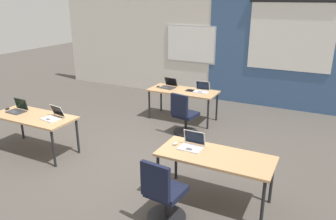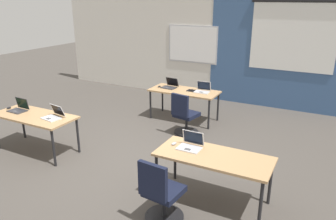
{
  "view_description": "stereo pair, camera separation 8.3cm",
  "coord_description": "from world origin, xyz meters",
  "px_view_note": "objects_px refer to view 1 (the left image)",
  "views": [
    {
      "loc": [
        2.99,
        -4.52,
        2.8
      ],
      "look_at": [
        0.48,
        0.47,
        0.85
      ],
      "focal_mm": 35.07,
      "sensor_mm": 36.0,
      "label": 1
    },
    {
      "loc": [
        3.07,
        -4.48,
        2.8
      ],
      "look_at": [
        0.48,
        0.47,
        0.85
      ],
      "focal_mm": 35.07,
      "sensor_mm": 36.0,
      "label": 2
    }
  ],
  "objects_px": {
    "laptop_near_left_inner": "(53,116)",
    "laptop_far_left": "(169,86)",
    "laptop_near_left_end": "(18,109)",
    "chair_near_right_inner": "(163,196)",
    "chair_far_right": "(184,117)",
    "desk_far_center": "(183,93)",
    "laptop_far_right": "(201,90)",
    "laptop_near_right_inner": "(192,144)",
    "mouse_near_right_inner": "(175,143)",
    "desk_near_left": "(34,119)",
    "mouse_far_left": "(158,87)",
    "mouse_far_right": "(191,90)",
    "desk_near_right": "(215,159)",
    "mouse_near_left_end": "(7,109)"
  },
  "relations": [
    {
      "from": "desk_near_right",
      "to": "mouse_near_left_end",
      "type": "bearing_deg",
      "value": 179.64
    },
    {
      "from": "desk_near_right",
      "to": "laptop_near_left_inner",
      "type": "distance_m",
      "value": 3.07
    },
    {
      "from": "laptop_far_left",
      "to": "mouse_near_right_inner",
      "type": "relative_size",
      "value": 3.34
    },
    {
      "from": "laptop_near_left_inner",
      "to": "desk_far_center",
      "type": "bearing_deg",
      "value": 73.47
    },
    {
      "from": "mouse_near_left_end",
      "to": "chair_near_right_inner",
      "type": "relative_size",
      "value": 0.12
    },
    {
      "from": "chair_far_right",
      "to": "laptop_far_right",
      "type": "bearing_deg",
      "value": -81.94
    },
    {
      "from": "chair_far_right",
      "to": "laptop_far_left",
      "type": "bearing_deg",
      "value": -36.51
    },
    {
      "from": "desk_far_center",
      "to": "desk_near_right",
      "type": "bearing_deg",
      "value": -57.99
    },
    {
      "from": "laptop_far_left",
      "to": "laptop_near_right_inner",
      "type": "bearing_deg",
      "value": -51.47
    },
    {
      "from": "desk_far_center",
      "to": "laptop_near_left_inner",
      "type": "relative_size",
      "value": 4.27
    },
    {
      "from": "mouse_far_right",
      "to": "laptop_near_right_inner",
      "type": "bearing_deg",
      "value": -66.67
    },
    {
      "from": "laptop_near_left_inner",
      "to": "mouse_near_left_end",
      "type": "bearing_deg",
      "value": -169.47
    },
    {
      "from": "chair_far_right",
      "to": "desk_near_left",
      "type": "bearing_deg",
      "value": 54.02
    },
    {
      "from": "mouse_near_left_end",
      "to": "laptop_near_left_inner",
      "type": "distance_m",
      "value": 1.16
    },
    {
      "from": "mouse_near_right_inner",
      "to": "laptop_far_right",
      "type": "bearing_deg",
      "value": 103.61
    },
    {
      "from": "laptop_near_left_end",
      "to": "chair_near_right_inner",
      "type": "xyz_separation_m",
      "value": [
        3.52,
        -0.78,
        -0.39
      ]
    },
    {
      "from": "mouse_near_left_end",
      "to": "mouse_far_left",
      "type": "xyz_separation_m",
      "value": [
        1.83,
        2.75,
        0.0
      ]
    },
    {
      "from": "laptop_near_left_inner",
      "to": "laptop_far_right",
      "type": "relative_size",
      "value": 1.09
    },
    {
      "from": "desk_far_center",
      "to": "chair_near_right_inner",
      "type": "xyz_separation_m",
      "value": [
        1.33,
        -3.54,
        -0.28
      ]
    },
    {
      "from": "desk_far_center",
      "to": "mouse_far_left",
      "type": "height_order",
      "value": "mouse_far_left"
    },
    {
      "from": "laptop_far_right",
      "to": "laptop_far_left",
      "type": "height_order",
      "value": "laptop_far_right"
    },
    {
      "from": "mouse_far_right",
      "to": "laptop_near_left_end",
      "type": "bearing_deg",
      "value": -130.06
    },
    {
      "from": "laptop_far_left",
      "to": "laptop_near_left_end",
      "type": "bearing_deg",
      "value": -116.22
    },
    {
      "from": "desk_near_right",
      "to": "laptop_near_right_inner",
      "type": "relative_size",
      "value": 4.78
    },
    {
      "from": "desk_near_right",
      "to": "chair_near_right_inner",
      "type": "height_order",
      "value": "chair_near_right_inner"
    },
    {
      "from": "mouse_near_right_inner",
      "to": "mouse_far_right",
      "type": "bearing_deg",
      "value": 108.58
    },
    {
      "from": "laptop_near_left_inner",
      "to": "laptop_far_left",
      "type": "distance_m",
      "value": 2.95
    },
    {
      "from": "desk_near_left",
      "to": "desk_near_right",
      "type": "height_order",
      "value": "same"
    },
    {
      "from": "mouse_near_left_end",
      "to": "mouse_far_left",
      "type": "relative_size",
      "value": 1.02
    },
    {
      "from": "mouse_near_left_end",
      "to": "chair_near_right_inner",
      "type": "height_order",
      "value": "chair_near_right_inner"
    },
    {
      "from": "laptop_near_left_end",
      "to": "laptop_near_right_inner",
      "type": "bearing_deg",
      "value": 2.85
    },
    {
      "from": "desk_near_right",
      "to": "laptop_far_left",
      "type": "distance_m",
      "value": 3.59
    },
    {
      "from": "desk_near_left",
      "to": "mouse_near_left_end",
      "type": "distance_m",
      "value": 0.73
    },
    {
      "from": "chair_far_right",
      "to": "mouse_far_right",
      "type": "bearing_deg",
      "value": -64.94
    },
    {
      "from": "desk_far_center",
      "to": "laptop_far_left",
      "type": "xyz_separation_m",
      "value": [
        -0.4,
        0.06,
        0.11
      ]
    },
    {
      "from": "laptop_near_left_end",
      "to": "chair_far_right",
      "type": "height_order",
      "value": "laptop_near_left_end"
    },
    {
      "from": "laptop_far_left",
      "to": "chair_near_right_inner",
      "type": "distance_m",
      "value": 4.02
    },
    {
      "from": "mouse_near_right_inner",
      "to": "chair_near_right_inner",
      "type": "height_order",
      "value": "chair_near_right_inner"
    },
    {
      "from": "laptop_near_left_end",
      "to": "laptop_far_right",
      "type": "xyz_separation_m",
      "value": [
        2.62,
        2.84,
        -0.0
      ]
    },
    {
      "from": "laptop_far_right",
      "to": "chair_far_right",
      "type": "distance_m",
      "value": 0.95
    },
    {
      "from": "mouse_near_left_end",
      "to": "mouse_near_right_inner",
      "type": "xyz_separation_m",
      "value": [
        3.58,
        0.03,
        0.0
      ]
    },
    {
      "from": "laptop_far_right",
      "to": "mouse_far_left",
      "type": "bearing_deg",
      "value": -177.41
    },
    {
      "from": "mouse_far_left",
      "to": "mouse_far_right",
      "type": "bearing_deg",
      "value": 5.34
    },
    {
      "from": "desk_near_left",
      "to": "mouse_far_left",
      "type": "bearing_deg",
      "value": 68.29
    },
    {
      "from": "desk_far_center",
      "to": "laptop_near_right_inner",
      "type": "xyz_separation_m",
      "value": [
        1.37,
        -2.73,
        0.11
      ]
    },
    {
      "from": "laptop_near_left_end",
      "to": "mouse_far_right",
      "type": "distance_m",
      "value": 3.67
    },
    {
      "from": "desk_near_left",
      "to": "laptop_near_left_end",
      "type": "xyz_separation_m",
      "value": [
        -0.44,
        0.04,
        0.11
      ]
    },
    {
      "from": "desk_near_right",
      "to": "laptop_near_left_inner",
      "type": "bearing_deg",
      "value": 178.95
    },
    {
      "from": "desk_near_right",
      "to": "mouse_near_right_inner",
      "type": "distance_m",
      "value": 0.65
    },
    {
      "from": "desk_far_center",
      "to": "mouse_far_right",
      "type": "relative_size",
      "value": 14.2
    }
  ]
}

